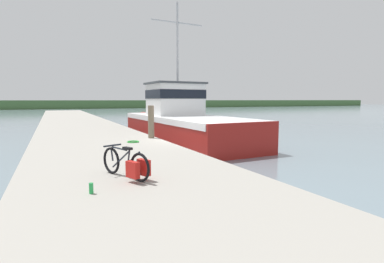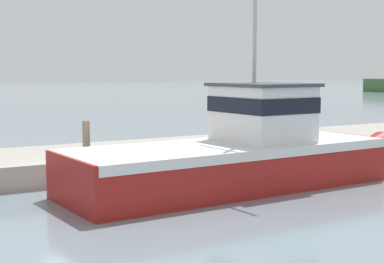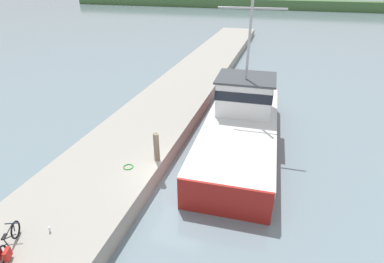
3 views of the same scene
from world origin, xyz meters
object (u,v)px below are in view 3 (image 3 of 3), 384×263
(fishing_boat_main, at_px, (241,122))
(water_bottle_on_curb, at_px, (50,229))
(bicycle_touring, at_px, (7,246))
(mooring_post, at_px, (157,147))

(fishing_boat_main, relative_size, water_bottle_on_curb, 63.75)
(water_bottle_on_curb, bearing_deg, bicycle_touring, -120.73)
(bicycle_touring, bearing_deg, fishing_boat_main, 39.05)
(fishing_boat_main, bearing_deg, bicycle_touring, -120.55)
(water_bottle_on_curb, bearing_deg, fishing_boat_main, 62.17)
(fishing_boat_main, bearing_deg, water_bottle_on_curb, -120.25)
(bicycle_touring, distance_m, water_bottle_on_curb, 1.30)
(fishing_boat_main, distance_m, mooring_post, 5.62)
(mooring_post, bearing_deg, fishing_boat_main, 53.49)
(bicycle_touring, bearing_deg, water_bottle_on_curb, 36.44)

